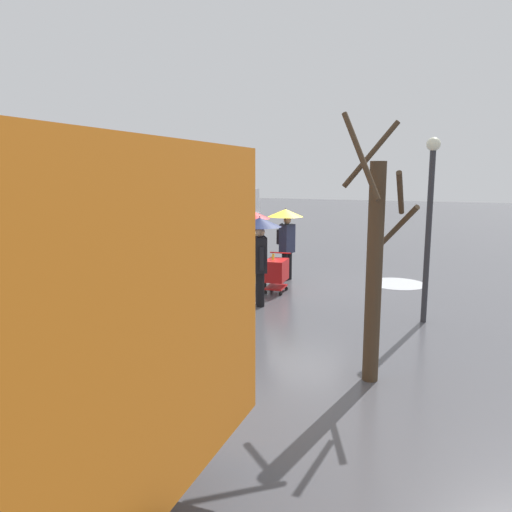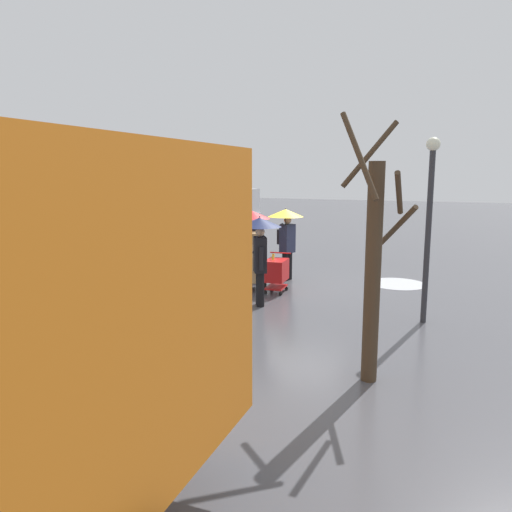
{
  "view_description": "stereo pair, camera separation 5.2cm",
  "coord_description": "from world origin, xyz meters",
  "px_view_note": "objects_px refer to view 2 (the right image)",
  "views": [
    {
      "loc": [
        -4.08,
        13.06,
        3.15
      ],
      "look_at": [
        0.65,
        1.58,
        1.05
      ],
      "focal_mm": 34.6,
      "sensor_mm": 36.0,
      "label": 1
    },
    {
      "loc": [
        -4.12,
        13.04,
        3.15
      ],
      "look_at": [
        0.65,
        1.58,
        1.05
      ],
      "focal_mm": 34.6,
      "sensor_mm": 36.0,
      "label": 2
    }
  ],
  "objects_px": {
    "street_lamp": "(429,211)",
    "pedestrian_pink_side": "(286,228)",
    "pedestrian_black_side": "(260,240)",
    "bare_tree_near": "(373,262)",
    "cargo_van_parked_right": "(208,235)",
    "hand_dolly_boxes": "(253,259)",
    "pedestrian_white_side": "(250,230)",
    "shopping_cart_vendor": "(276,271)"
  },
  "relations": [
    {
      "from": "shopping_cart_vendor",
      "to": "pedestrian_black_side",
      "type": "distance_m",
      "value": 1.69
    },
    {
      "from": "cargo_van_parked_right",
      "to": "pedestrian_black_side",
      "type": "relative_size",
      "value": 2.52
    },
    {
      "from": "pedestrian_pink_side",
      "to": "cargo_van_parked_right",
      "type": "bearing_deg",
      "value": -5.3
    },
    {
      "from": "pedestrian_black_side",
      "to": "bare_tree_near",
      "type": "distance_m",
      "value": 4.67
    },
    {
      "from": "cargo_van_parked_right",
      "to": "bare_tree_near",
      "type": "relative_size",
      "value": 1.35
    },
    {
      "from": "bare_tree_near",
      "to": "street_lamp",
      "type": "height_order",
      "value": "bare_tree_near"
    },
    {
      "from": "cargo_van_parked_right",
      "to": "hand_dolly_boxes",
      "type": "xyz_separation_m",
      "value": [
        -2.34,
        1.78,
        -0.33
      ]
    },
    {
      "from": "pedestrian_pink_side",
      "to": "bare_tree_near",
      "type": "height_order",
      "value": "bare_tree_near"
    },
    {
      "from": "cargo_van_parked_right",
      "to": "shopping_cart_vendor",
      "type": "distance_m",
      "value": 3.54
    },
    {
      "from": "bare_tree_near",
      "to": "shopping_cart_vendor",
      "type": "bearing_deg",
      "value": -55.31
    },
    {
      "from": "pedestrian_pink_side",
      "to": "pedestrian_black_side",
      "type": "bearing_deg",
      "value": 96.73
    },
    {
      "from": "pedestrian_white_side",
      "to": "bare_tree_near",
      "type": "distance_m",
      "value": 6.83
    },
    {
      "from": "cargo_van_parked_right",
      "to": "pedestrian_black_side",
      "type": "xyz_separation_m",
      "value": [
        -3.08,
        3.14,
        0.41
      ]
    },
    {
      "from": "pedestrian_pink_side",
      "to": "street_lamp",
      "type": "xyz_separation_m",
      "value": [
        -4.09,
        2.83,
        0.8
      ]
    },
    {
      "from": "cargo_van_parked_right",
      "to": "bare_tree_near",
      "type": "distance_m",
      "value": 9.09
    },
    {
      "from": "shopping_cart_vendor",
      "to": "street_lamp",
      "type": "height_order",
      "value": "street_lamp"
    },
    {
      "from": "shopping_cart_vendor",
      "to": "bare_tree_near",
      "type": "distance_m",
      "value": 5.91
    },
    {
      "from": "shopping_cart_vendor",
      "to": "pedestrian_white_side",
      "type": "xyz_separation_m",
      "value": [
        1.0,
        -0.58,
        1.0
      ]
    },
    {
      "from": "cargo_van_parked_right",
      "to": "street_lamp",
      "type": "xyz_separation_m",
      "value": [
        -6.83,
        3.08,
        1.19
      ]
    },
    {
      "from": "cargo_van_parked_right",
      "to": "shopping_cart_vendor",
      "type": "bearing_deg",
      "value": 149.25
    },
    {
      "from": "pedestrian_white_side",
      "to": "bare_tree_near",
      "type": "bearing_deg",
      "value": 128.8
    },
    {
      "from": "pedestrian_pink_side",
      "to": "bare_tree_near",
      "type": "relative_size",
      "value": 0.54
    },
    {
      "from": "shopping_cart_vendor",
      "to": "hand_dolly_boxes",
      "type": "bearing_deg",
      "value": -0.06
    },
    {
      "from": "street_lamp",
      "to": "pedestrian_black_side",
      "type": "bearing_deg",
      "value": 0.84
    },
    {
      "from": "pedestrian_white_side",
      "to": "street_lamp",
      "type": "relative_size",
      "value": 0.56
    },
    {
      "from": "shopping_cart_vendor",
      "to": "street_lamp",
      "type": "xyz_separation_m",
      "value": [
        -3.83,
        1.3,
        1.8
      ]
    },
    {
      "from": "hand_dolly_boxes",
      "to": "pedestrian_black_side",
      "type": "relative_size",
      "value": 0.73
    },
    {
      "from": "pedestrian_white_side",
      "to": "pedestrian_black_side",
      "type": "bearing_deg",
      "value": 119.15
    },
    {
      "from": "pedestrian_black_side",
      "to": "street_lamp",
      "type": "xyz_separation_m",
      "value": [
        -3.75,
        -0.05,
        0.79
      ]
    },
    {
      "from": "cargo_van_parked_right",
      "to": "pedestrian_black_side",
      "type": "distance_m",
      "value": 4.41
    },
    {
      "from": "cargo_van_parked_right",
      "to": "shopping_cart_vendor",
      "type": "height_order",
      "value": "cargo_van_parked_right"
    },
    {
      "from": "shopping_cart_vendor",
      "to": "bare_tree_near",
      "type": "height_order",
      "value": "bare_tree_near"
    },
    {
      "from": "hand_dolly_boxes",
      "to": "pedestrian_white_side",
      "type": "height_order",
      "value": "pedestrian_white_side"
    },
    {
      "from": "cargo_van_parked_right",
      "to": "bare_tree_near",
      "type": "bearing_deg",
      "value": 133.9
    },
    {
      "from": "shopping_cart_vendor",
      "to": "pedestrian_white_side",
      "type": "distance_m",
      "value": 1.53
    },
    {
      "from": "bare_tree_near",
      "to": "cargo_van_parked_right",
      "type": "bearing_deg",
      "value": -46.1
    },
    {
      "from": "street_lamp",
      "to": "cargo_van_parked_right",
      "type": "bearing_deg",
      "value": -24.27
    },
    {
      "from": "pedestrian_white_side",
      "to": "pedestrian_pink_side",
      "type": "bearing_deg",
      "value": -127.7
    },
    {
      "from": "street_lamp",
      "to": "pedestrian_pink_side",
      "type": "bearing_deg",
      "value": -34.64
    },
    {
      "from": "pedestrian_white_side",
      "to": "bare_tree_near",
      "type": "xyz_separation_m",
      "value": [
        -4.28,
        5.32,
        0.27
      ]
    },
    {
      "from": "cargo_van_parked_right",
      "to": "hand_dolly_boxes",
      "type": "distance_m",
      "value": 2.96
    },
    {
      "from": "pedestrian_black_side",
      "to": "pedestrian_white_side",
      "type": "height_order",
      "value": "same"
    }
  ]
}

